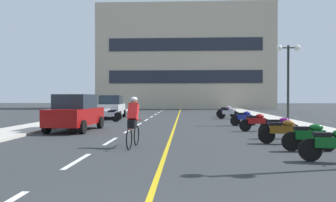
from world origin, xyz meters
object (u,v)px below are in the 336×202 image
object	(u,v)px
motorcycle_6	(244,118)
motorcycle_9	(229,113)
motorcycle_3	(283,131)
motorcycle_4	(280,127)
motorcycle_2	(310,136)
cyclist_rider	(133,121)
parked_car_mid	(111,107)
motorcycle_8	(110,114)
street_lamp_mid	(288,65)
parked_car_near	(76,112)
motorcycle_5	(256,122)
motorcycle_7	(107,115)
motorcycle_10	(227,112)
motorcycle_1	(333,144)
motorcycle_11	(227,111)

from	to	relation	value
motorcycle_6	motorcycle_9	bearing A→B (deg)	91.17
motorcycle_3	motorcycle_4	world-z (taller)	same
motorcycle_2	motorcycle_3	distance (m)	1.68
motorcycle_2	cyclist_rider	xyz separation A→B (m)	(-5.62, 0.58, 0.41)
motorcycle_2	motorcycle_9	bearing A→B (deg)	91.99
parked_car_mid	motorcycle_9	world-z (taller)	parked_car_mid
motorcycle_3	motorcycle_8	bearing A→B (deg)	127.08
street_lamp_mid	parked_car_near	size ratio (longest dim) A/B	1.12
motorcycle_5	motorcycle_7	bearing A→B (deg)	146.81
parked_car_near	motorcycle_10	world-z (taller)	parked_car_near
motorcycle_7	motorcycle_6	bearing A→B (deg)	-16.08
motorcycle_4	motorcycle_1	bearing A→B (deg)	-90.08
motorcycle_2	motorcycle_3	world-z (taller)	same
parked_car_mid	motorcycle_5	world-z (taller)	parked_car_mid
motorcycle_5	cyclist_rider	bearing A→B (deg)	-133.33
motorcycle_7	motorcycle_10	bearing A→B (deg)	31.18
motorcycle_5	motorcycle_8	distance (m)	11.51
street_lamp_mid	parked_car_mid	xyz separation A→B (m)	(-12.14, 5.51, -2.72)
motorcycle_2	motorcycle_5	distance (m)	6.16
street_lamp_mid	motorcycle_9	bearing A→B (deg)	120.59
motorcycle_9	motorcycle_7	bearing A→B (deg)	-157.61
parked_car_near	motorcycle_6	size ratio (longest dim) A/B	2.59
parked_car_near	parked_car_mid	bearing A→B (deg)	92.15
motorcycle_2	street_lamp_mid	bearing A→B (deg)	76.79
motorcycle_8	motorcycle_10	world-z (taller)	same
cyclist_rider	motorcycle_2	bearing A→B (deg)	-5.92
street_lamp_mid	motorcycle_8	bearing A→B (deg)	165.32
motorcycle_8	cyclist_rider	bearing A→B (deg)	-74.11
motorcycle_5	motorcycle_2	bearing A→B (deg)	-86.56
motorcycle_4	motorcycle_7	size ratio (longest dim) A/B	1.03
parked_car_mid	motorcycle_3	xyz separation A→B (m)	(9.34, -14.24, -0.44)
parked_car_mid	motorcycle_4	world-z (taller)	parked_car_mid
motorcycle_3	motorcycle_10	xyz separation A→B (m)	(-0.10, 15.45, 0.00)
parked_car_near	motorcycle_1	xyz separation A→B (m)	(9.28, -7.72, -0.44)
motorcycle_1	motorcycle_2	distance (m)	1.79
motorcycle_9	motorcycle_10	xyz separation A→B (m)	(0.07, 1.70, 0.00)
parked_car_near	motorcycle_10	size ratio (longest dim) A/B	2.54
motorcycle_6	cyclist_rider	xyz separation A→B (m)	(-5.21, -8.77, 0.41)
parked_car_mid	motorcycle_3	bearing A→B (deg)	-56.72
parked_car_mid	motorcycle_3	distance (m)	17.03
street_lamp_mid	motorcycle_7	size ratio (longest dim) A/B	2.86
parked_car_mid	motorcycle_11	xyz separation A→B (m)	(9.56, 3.93, -0.44)
motorcycle_3	motorcycle_10	size ratio (longest dim) A/B	1.01
parked_car_near	cyclist_rider	size ratio (longest dim) A/B	2.41
motorcycle_9	motorcycle_11	size ratio (longest dim) A/B	0.98
motorcycle_2	motorcycle_4	world-z (taller)	same
motorcycle_3	motorcycle_5	xyz separation A→B (m)	(-0.01, 4.51, 0.00)
motorcycle_5	parked_car_mid	bearing A→B (deg)	133.84
motorcycle_8	motorcycle_2	bearing A→B (deg)	-55.37
motorcycle_6	motorcycle_7	bearing A→B (deg)	163.92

